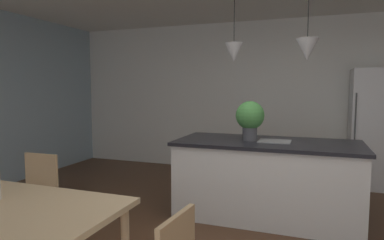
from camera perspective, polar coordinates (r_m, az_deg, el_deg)
The scene contains 7 objects.
wall_back_kitchen at distance 6.13m, azimuth 15.55°, elevation 3.69°, with size 10.00×0.12×2.70m, color white.
chair_far_left at distance 3.63m, azimuth -25.50°, elevation -11.71°, with size 0.41×0.41×0.87m.
kitchen_island at distance 4.08m, azimuth 12.53°, elevation -9.64°, with size 2.09×0.97×0.91m.
refrigerator at distance 5.81m, azimuth 28.88°, elevation -1.28°, with size 0.76×0.67×1.81m.
pendant_over_island_main at distance 4.03m, azimuth 7.11°, elevation 11.35°, with size 0.21×0.21×0.88m.
pendant_over_island_aux at distance 3.93m, azimuth 18.97°, elevation 11.29°, with size 0.24×0.24×0.89m.
potted_plant_on_island at distance 3.99m, azimuth 9.82°, elevation 0.45°, with size 0.33×0.33×0.46m.
Camera 1 is at (0.47, -2.85, 1.51)m, focal length 31.43 mm.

